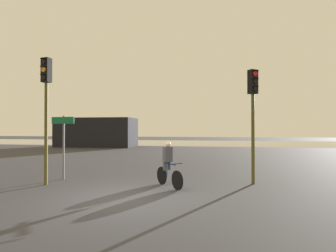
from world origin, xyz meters
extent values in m
plane|color=#333338|center=(0.00, 0.00, 0.00)|extent=(120.00, 120.00, 0.00)
cube|color=gray|center=(0.00, 31.37, 0.00)|extent=(80.00, 16.00, 0.01)
cube|color=black|center=(-10.57, 21.37, 1.66)|extent=(8.80, 4.00, 3.32)
cylinder|color=#4C4719|center=(-3.47, 1.36, 1.89)|extent=(0.12, 0.12, 3.78)
cube|color=black|center=(-3.47, 1.36, 4.23)|extent=(0.36, 0.30, 0.90)
cylinder|color=black|center=(-3.49, 1.23, 4.52)|extent=(0.19, 0.07, 0.19)
cube|color=black|center=(-3.50, 1.21, 4.63)|extent=(0.21, 0.15, 0.02)
cylinder|color=orange|center=(-3.49, 1.23, 4.23)|extent=(0.19, 0.07, 0.19)
cube|color=black|center=(-3.50, 1.21, 4.34)|extent=(0.21, 0.15, 0.02)
cylinder|color=black|center=(-3.49, 1.23, 3.94)|extent=(0.19, 0.07, 0.19)
cube|color=black|center=(-3.50, 1.21, 4.05)|extent=(0.21, 0.15, 0.02)
cylinder|color=#4C4719|center=(4.09, 2.74, 1.69)|extent=(0.12, 0.12, 3.38)
cube|color=black|center=(4.09, 2.74, 3.83)|extent=(0.40, 0.38, 0.90)
cylinder|color=red|center=(4.17, 2.63, 4.12)|extent=(0.18, 0.13, 0.19)
cube|color=black|center=(4.18, 2.61, 4.23)|extent=(0.22, 0.20, 0.02)
cylinder|color=black|center=(4.17, 2.63, 3.83)|extent=(0.18, 0.13, 0.19)
cube|color=black|center=(4.18, 2.61, 3.94)|extent=(0.22, 0.20, 0.02)
cylinder|color=black|center=(4.17, 2.63, 3.54)|extent=(0.18, 0.13, 0.19)
cube|color=black|center=(4.18, 2.61, 3.65)|extent=(0.22, 0.20, 0.02)
cylinder|color=slate|center=(-3.43, 2.47, 1.30)|extent=(0.08, 0.08, 2.60)
cube|color=#116038|center=(-3.44, 2.41, 2.41)|extent=(1.09, 0.20, 0.28)
cylinder|color=black|center=(1.41, 1.31, 0.33)|extent=(0.46, 0.53, 0.66)
cylinder|color=black|center=(0.73, 2.11, 0.33)|extent=(0.46, 0.53, 0.66)
cylinder|color=navy|center=(1.07, 1.71, 0.83)|extent=(0.57, 0.67, 0.04)
cylinder|color=navy|center=(0.98, 1.83, 0.61)|extent=(0.04, 0.04, 0.55)
cylinder|color=navy|center=(1.38, 1.35, 0.88)|extent=(0.37, 0.32, 0.03)
cylinder|color=#3F3F47|center=(0.90, 1.76, 0.88)|extent=(0.11, 0.11, 0.60)
cylinder|color=#3F3F47|center=(1.05, 1.89, 0.88)|extent=(0.11, 0.11, 0.60)
cube|color=#3F3F47|center=(1.01, 1.79, 1.15)|extent=(0.36, 0.35, 0.54)
sphere|color=beige|center=(1.03, 1.77, 1.52)|extent=(0.20, 0.20, 0.20)
camera|label=1|loc=(2.52, -7.44, 2.06)|focal=28.00mm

